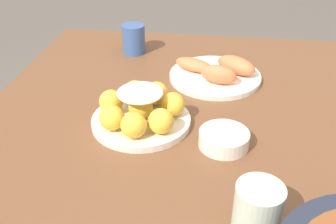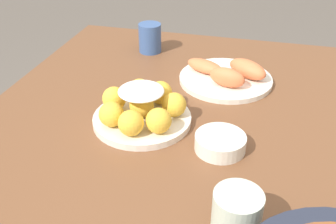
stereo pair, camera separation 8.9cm
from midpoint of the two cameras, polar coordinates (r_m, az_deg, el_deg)
The scene contains 6 objects.
dining_table at distance 0.95m, azimuth 6.37°, elevation -7.62°, with size 1.21×1.06×0.75m.
cake_plate at distance 0.91m, azimuth -1.05°, elevation 0.36°, with size 0.23×0.23×0.09m.
sauce_bowl at distance 0.84m, azimuth 10.61°, elevation -4.44°, with size 0.11×0.11×0.03m.
seafood_platter at distance 1.11m, azimuth 10.90°, elevation 5.17°, with size 0.26×0.26×0.07m.
cup_near at distance 1.28m, azimuth -0.62°, elevation 10.66°, with size 0.07×0.07×0.09m.
cup_far at distance 0.65m, azimuth 13.88°, elevation -14.62°, with size 0.08×0.08×0.09m.
Camera 2 is at (0.73, 0.12, 1.26)m, focal length 42.00 mm.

